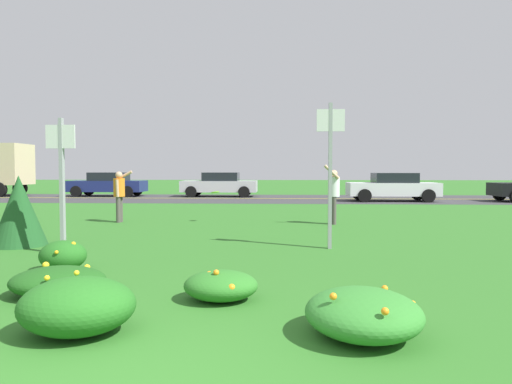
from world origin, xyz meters
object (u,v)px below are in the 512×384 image
at_px(person_thrower_orange_shirt, 119,192).
at_px(car_white_center_left, 393,187).
at_px(car_navy_rightmost, 108,184).
at_px(person_catcher_white_shirt, 334,192).
at_px(car_silver_center_right, 220,184).
at_px(sign_post_near_path, 62,172).
at_px(sign_post_by_roadside, 330,162).
at_px(frisbee_lime, 215,192).

distance_m(person_thrower_orange_shirt, car_white_center_left, 14.69).
bearing_deg(car_navy_rightmost, person_catcher_white_shirt, -49.03).
distance_m(person_catcher_white_shirt, car_silver_center_right, 14.87).
bearing_deg(person_thrower_orange_shirt, sign_post_near_path, -81.56).
bearing_deg(person_catcher_white_shirt, car_white_center_left, 67.98).
distance_m(sign_post_by_roadside, car_white_center_left, 15.35).
relative_size(sign_post_by_roadside, car_silver_center_right, 0.65).
bearing_deg(car_white_center_left, person_thrower_orange_shirt, -136.43).
relative_size(sign_post_near_path, car_navy_rightmost, 0.57).
xyz_separation_m(sign_post_by_roadside, person_catcher_white_shirt, (0.56, 4.28, -0.81)).
xyz_separation_m(person_catcher_white_shirt, car_silver_center_right, (-5.22, 13.92, -0.22)).
distance_m(person_thrower_orange_shirt, frisbee_lime, 2.93).
xyz_separation_m(sign_post_near_path, car_white_center_left, (9.86, 15.45, -0.82)).
height_order(sign_post_near_path, person_thrower_orange_shirt, sign_post_near_path).
distance_m(person_thrower_orange_shirt, car_navy_rightmost, 14.86).
bearing_deg(person_thrower_orange_shirt, car_silver_center_right, 84.77).
bearing_deg(car_silver_center_right, sign_post_near_path, -91.41).
height_order(sign_post_near_path, car_white_center_left, sign_post_near_path).
bearing_deg(car_silver_center_right, sign_post_by_roadside, -75.62).
bearing_deg(sign_post_near_path, car_navy_rightmost, 108.54).
bearing_deg(sign_post_near_path, frisbee_lime, 68.73).
bearing_deg(frisbee_lime, car_navy_rightmost, 122.12).
bearing_deg(person_catcher_white_shirt, car_navy_rightmost, 130.97).
bearing_deg(car_silver_center_right, person_thrower_orange_shirt, -95.23).
distance_m(person_catcher_white_shirt, car_white_center_left, 11.10).
bearing_deg(sign_post_by_roadside, person_catcher_white_shirt, 82.58).
bearing_deg(sign_post_near_path, car_silver_center_right, 88.59).
relative_size(sign_post_by_roadside, frisbee_lime, 11.34).
bearing_deg(car_navy_rightmost, frisbee_lime, -57.88).
height_order(sign_post_near_path, car_navy_rightmost, sign_post_near_path).
relative_size(sign_post_by_roadside, car_white_center_left, 0.65).
xyz_separation_m(car_white_center_left, car_navy_rightmost, (-16.26, 3.63, 0.00)).
bearing_deg(sign_post_near_path, sign_post_by_roadside, 9.70).
xyz_separation_m(frisbee_lime, car_white_center_left, (7.72, 9.96, -0.18)).
height_order(person_catcher_white_shirt, car_navy_rightmost, person_catcher_white_shirt).
distance_m(sign_post_by_roadside, person_catcher_white_shirt, 4.39).
xyz_separation_m(frisbee_lime, car_silver_center_right, (-1.66, 13.59, -0.18)).
bearing_deg(person_thrower_orange_shirt, car_white_center_left, 43.57).
xyz_separation_m(sign_post_near_path, car_silver_center_right, (0.47, 19.08, -0.82)).
xyz_separation_m(sign_post_near_path, frisbee_lime, (2.14, 5.49, -0.64)).
relative_size(sign_post_near_path, car_silver_center_right, 0.57).
bearing_deg(person_catcher_white_shirt, sign_post_near_path, -137.85).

